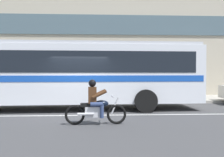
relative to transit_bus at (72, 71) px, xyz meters
name	(u,v)px	position (x,y,z in m)	size (l,w,h in m)	color
ground_plane	(80,113)	(0.44, -1.19, -1.88)	(60.00, 60.00, 0.00)	#3D3D3F
sidewalk_curb	(85,99)	(0.44, 3.91, -1.81)	(28.00, 3.80, 0.15)	#A39E93
lane_center_stripe	(79,115)	(0.44, -1.79, -1.88)	(26.60, 0.14, 0.01)	silver
transit_bus	(72,71)	(0.00, 0.00, 0.00)	(12.41, 2.99, 3.22)	silver
motorcycle_with_rider	(95,106)	(1.15, -3.72, -1.23)	(2.14, 0.64, 1.56)	black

